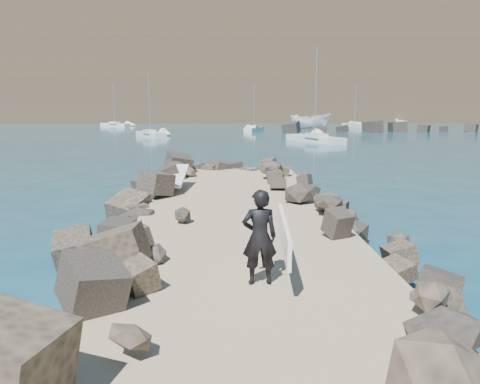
{
  "coord_description": "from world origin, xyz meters",
  "views": [
    {
      "loc": [
        -0.37,
        -13.79,
        3.87
      ],
      "look_at": [
        0.0,
        -1.0,
        1.5
      ],
      "focal_mm": 35.0,
      "sensor_mm": 36.0,
      "label": 1
    }
  ],
  "objects": [
    {
      "name": "surfer_with_board",
      "position": [
        0.29,
        -5.53,
        1.5
      ],
      "size": [
        0.87,
        2.22,
        1.79
      ],
      "color": "black",
      "rests_on": "jetty"
    },
    {
      "name": "jetty",
      "position": [
        0.0,
        -2.0,
        0.3
      ],
      "size": [
        6.0,
        26.0,
        0.6
      ],
      "primitive_type": "cube",
      "color": "#8C7759",
      "rests_on": "ground"
    },
    {
      "name": "sailboat_a",
      "position": [
        -9.75,
        44.58,
        0.35
      ],
      "size": [
        4.6,
        6.47,
        8.05
      ],
      "color": "silver",
      "rests_on": "ground"
    },
    {
      "name": "boat_imported",
      "position": [
        13.41,
        63.41,
        1.31
      ],
      "size": [
        7.22,
        5.1,
        2.62
      ],
      "primitive_type": "imported",
      "rotation": [
        0.0,
        0.0,
        1.15
      ],
      "color": "white",
      "rests_on": "ground"
    },
    {
      "name": "sailboat_f",
      "position": [
        37.28,
        91.2,
        0.35
      ],
      "size": [
        4.62,
        5.82,
        7.51
      ],
      "color": "silver",
      "rests_on": "ground"
    },
    {
      "name": "headland_buildings",
      "position": [
        16.81,
        152.19,
        33.97
      ],
      "size": [
        137.5,
        30.5,
        5.0
      ],
      "color": "white",
      "rests_on": "headland"
    },
    {
      "name": "sailboat_b",
      "position": [
        3.85,
        57.37,
        0.35
      ],
      "size": [
        3.39,
        5.82,
        7.1
      ],
      "color": "silver",
      "rests_on": "ground"
    },
    {
      "name": "headland",
      "position": [
        10.0,
        160.0,
        16.0
      ],
      "size": [
        360.0,
        140.0,
        32.0
      ],
      "primitive_type": "cube",
      "color": "#2D4919",
      "rests_on": "ground"
    },
    {
      "name": "sailboat_c",
      "position": [
        9.15,
        36.43,
        0.35
      ],
      "size": [
        5.33,
        8.43,
        10.05
      ],
      "color": "silver",
      "rests_on": "ground"
    },
    {
      "name": "breakwater_secondary",
      "position": [
        35.0,
        55.0,
        0.6
      ],
      "size": [
        52.0,
        4.0,
        1.2
      ],
      "primitive_type": "cube",
      "color": "black",
      "rests_on": "ground"
    },
    {
      "name": "riprap_left",
      "position": [
        -2.9,
        -1.5,
        0.5
      ],
      "size": [
        2.6,
        22.0,
        1.0
      ],
      "primitive_type": "cube",
      "color": "black",
      "rests_on": "ground"
    },
    {
      "name": "sailboat_d",
      "position": [
        23.14,
        71.92,
        0.35
      ],
      "size": [
        3.28,
        6.82,
        8.09
      ],
      "color": "silver",
      "rests_on": "ground"
    },
    {
      "name": "riprap_right",
      "position": [
        2.9,
        -1.5,
        0.5
      ],
      "size": [
        2.6,
        22.0,
        1.0
      ],
      "primitive_type": "cube",
      "color": "black",
      "rests_on": "ground"
    },
    {
      "name": "sailboat_e",
      "position": [
        -21.02,
        74.34,
        0.35
      ],
      "size": [
        6.22,
        5.05,
        8.03
      ],
      "color": "silver",
      "rests_on": "ground"
    },
    {
      "name": "ground",
      "position": [
        0.0,
        0.0,
        0.0
      ],
      "size": [
        800.0,
        800.0,
        0.0
      ],
      "primitive_type": "plane",
      "color": "#0F384C",
      "rests_on": "ground"
    },
    {
      "name": "surfboard_resting",
      "position": [
        -2.32,
        4.47,
        1.04
      ],
      "size": [
        0.75,
        2.51,
        0.08
      ],
      "primitive_type": "cube",
      "rotation": [
        0.0,
        0.0,
        -0.05
      ],
      "color": "white",
      "rests_on": "riprap_left"
    }
  ]
}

